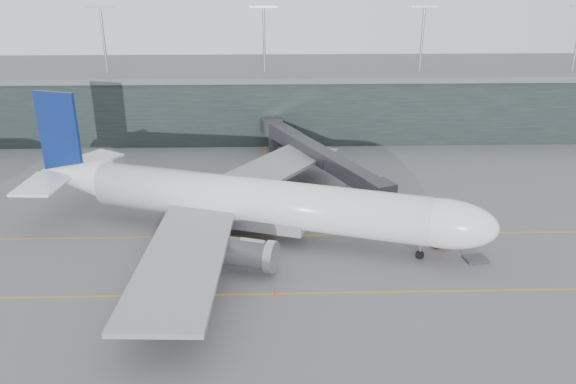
{
  "coord_description": "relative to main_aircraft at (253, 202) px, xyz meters",
  "views": [
    {
      "loc": [
        6.68,
        -79.02,
        37.1
      ],
      "look_at": [
        8.8,
        -4.0,
        6.98
      ],
      "focal_mm": 35.0,
      "sensor_mm": 36.0,
      "label": 1
    }
  ],
  "objects": [
    {
      "name": "cone_tail",
      "position": [
        -14.46,
        -5.61,
        -5.12
      ],
      "size": [
        0.51,
        0.51,
        0.8
      ],
      "primitive_type": "cone",
      "color": "#F34C0D",
      "rests_on": "ground"
    },
    {
      "name": "baggage_dolly",
      "position": [
        30.53,
        -8.19,
        -5.35
      ],
      "size": [
        3.27,
        2.76,
        0.3
      ],
      "primitive_type": "cube",
      "rotation": [
        0.0,
        0.0,
        0.13
      ],
      "color": "#353539",
      "rests_on": "ground"
    },
    {
      "name": "cone_wing_port",
      "position": [
        6.86,
        16.37,
        -5.2
      ],
      "size": [
        0.42,
        0.42,
        0.66
      ],
      "primitive_type": "cone",
      "color": "orange",
      "rests_on": "ground"
    },
    {
      "name": "terminal",
      "position": [
        -3.67,
        62.03,
        2.09
      ],
      "size": [
        240.0,
        36.0,
        29.0
      ],
      "color": "black",
      "rests_on": "ground"
    },
    {
      "name": "main_aircraft",
      "position": [
        0.0,
        0.0,
        0.0
      ],
      "size": [
        68.44,
        63.06,
        19.7
      ],
      "rotation": [
        0.0,
        0.0,
        -0.32
      ],
      "color": "white",
      "rests_on": "ground"
    },
    {
      "name": "taxiline_lead_main",
      "position": [
        1.33,
        24.03,
        -5.52
      ],
      "size": [
        0.25,
        60.0,
        0.02
      ],
      "primitive_type": "cube",
      "color": "orange",
      "rests_on": "ground"
    },
    {
      "name": "gse_cart",
      "position": [
        26.73,
        -4.06,
        -4.61
      ],
      "size": [
        2.67,
        1.98,
        1.65
      ],
      "rotation": [
        0.0,
        0.0,
        0.2
      ],
      "color": "#A20C0B",
      "rests_on": "ground"
    },
    {
      "name": "taxiline_b",
      "position": [
        -3.67,
        -15.97,
        -5.52
      ],
      "size": [
        160.0,
        0.25,
        0.02
      ],
      "primitive_type": "cube",
      "color": "orange",
      "rests_on": "ground"
    },
    {
      "name": "uld_b",
      "position": [
        -6.67,
        14.55,
        -4.58
      ],
      "size": [
        2.27,
        1.98,
        1.79
      ],
      "rotation": [
        0.0,
        0.0,
        -0.22
      ],
      "color": "#3D3D42",
      "rests_on": "ground"
    },
    {
      "name": "cone_nose",
      "position": [
        31.08,
        -3.23,
        -5.2
      ],
      "size": [
        0.41,
        0.41,
        0.65
      ],
      "primitive_type": "cone",
      "color": "#D2490B",
      "rests_on": "ground"
    },
    {
      "name": "jet_bridge",
      "position": [
        12.17,
        26.88,
        -0.32
      ],
      "size": [
        21.41,
        45.14,
        6.95
      ],
      "rotation": [
        0.0,
        0.0,
        0.42
      ],
      "color": "#2B2B30",
      "rests_on": "ground"
    },
    {
      "name": "taxiline_a",
      "position": [
        -3.67,
        0.03,
        -5.52
      ],
      "size": [
        160.0,
        0.25,
        0.02
      ],
      "primitive_type": "cube",
      "color": "orange",
      "rests_on": "ground"
    },
    {
      "name": "uld_a",
      "position": [
        -8.02,
        15.19,
        -4.58
      ],
      "size": [
        2.01,
        1.62,
        1.8
      ],
      "rotation": [
        0.0,
        0.0,
        0.02
      ],
      "color": "#3D3D42",
      "rests_on": "ground"
    },
    {
      "name": "cone_wing_stbd",
      "position": [
        3.24,
        -16.18,
        -5.14
      ],
      "size": [
        0.49,
        0.49,
        0.78
      ],
      "primitive_type": "cone",
      "color": "red",
      "rests_on": "ground"
    },
    {
      "name": "ground",
      "position": [
        -3.67,
        4.03,
        -5.53
      ],
      "size": [
        320.0,
        320.0,
        0.0
      ],
      "primitive_type": "plane",
      "color": "#535358",
      "rests_on": "ground"
    },
    {
      "name": "uld_c",
      "position": [
        -3.89,
        15.72,
        -4.52
      ],
      "size": [
        2.5,
        2.22,
        1.91
      ],
      "rotation": [
        0.0,
        0.0,
        -0.3
      ],
      "color": "#3D3D42",
      "rests_on": "ground"
    }
  ]
}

